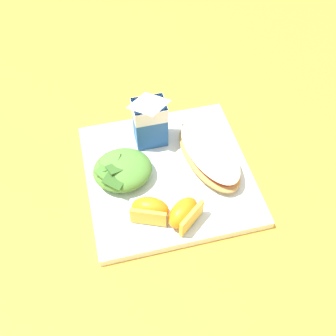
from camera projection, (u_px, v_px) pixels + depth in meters
ground at (168, 177)px, 0.72m from camera, size 3.00×3.00×0.00m
white_plate at (168, 174)px, 0.71m from camera, size 0.28×0.28×0.02m
cheesy_pizza_bread at (209, 154)px, 0.71m from camera, size 0.11×0.18×0.04m
green_salad_pile at (122, 170)px, 0.68m from camera, size 0.10×0.09×0.04m
milk_carton at (150, 117)px, 0.70m from camera, size 0.06×0.05×0.11m
orange_wedge_front at (150, 210)px, 0.64m from camera, size 0.07×0.06×0.04m
orange_wedge_middle at (184, 213)px, 0.63m from camera, size 0.07×0.07×0.04m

